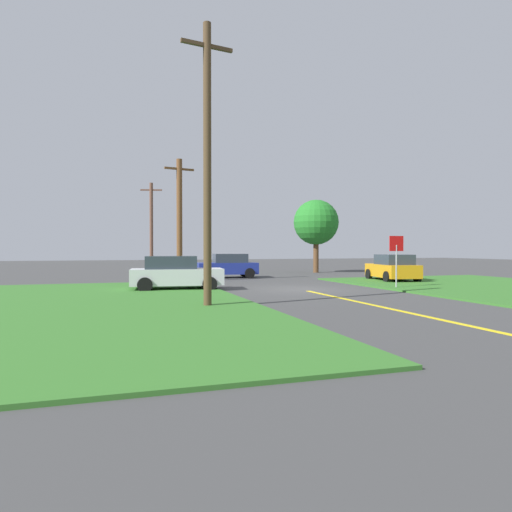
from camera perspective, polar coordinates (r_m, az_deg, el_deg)
ground_plane at (r=21.96m, az=5.50°, el=-4.21°), size 120.00×120.00×0.00m
grass_verge_left at (r=16.24m, az=-22.08°, el=-5.95°), size 12.00×20.00×0.08m
lane_stripe_center at (r=14.99m, az=17.77°, el=-6.63°), size 0.20×14.00×0.01m
stop_sign at (r=23.11m, az=17.35°, el=0.54°), size 0.74×0.10×2.59m
car_on_crossroad at (r=28.31m, az=16.91°, el=-1.46°), size 2.61×4.20×1.62m
parked_car_near_building at (r=21.66m, az=-10.15°, el=-2.16°), size 4.45×2.32×1.62m
car_approaching_junction at (r=30.42m, az=-3.58°, el=-1.26°), size 4.11×2.19×1.62m
utility_pole_near at (r=15.38m, az=-6.19°, el=11.82°), size 1.80×0.39×9.46m
utility_pole_mid at (r=27.14m, az=-9.67°, el=4.64°), size 1.79×0.43×7.27m
utility_pole_far at (r=39.00m, az=-13.11°, el=3.72°), size 1.78×0.55×7.51m
oak_tree_left at (r=37.38m, az=7.61°, el=4.22°), size 3.70×3.70×5.99m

